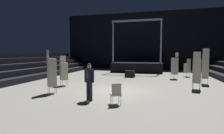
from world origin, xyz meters
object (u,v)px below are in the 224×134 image
(man_with_tie, at_px, (89,80))
(chair_stack_mid_right, at_px, (197,71))
(chair_stack_front_left, at_px, (64,71))
(chair_stack_mid_left, at_px, (52,72))
(chair_stack_rear_left, at_px, (205,66))
(loose_chair_near_man, at_px, (116,93))
(chair_stack_mid_centre, at_px, (187,68))
(stage_riser, at_px, (137,66))
(equipment_road_case, at_px, (130,74))
(chair_stack_front_right, at_px, (175,66))

(man_with_tie, height_order, chair_stack_mid_right, chair_stack_mid_right)
(chair_stack_front_left, relative_size, chair_stack_mid_left, 0.86)
(chair_stack_rear_left, xyz_separation_m, loose_chair_near_man, (-5.05, -6.59, -0.75))
(chair_stack_mid_centre, bearing_deg, man_with_tie, -152.10)
(chair_stack_mid_right, bearing_deg, chair_stack_rear_left, 82.74)
(stage_riser, relative_size, chair_stack_mid_left, 2.49)
(chair_stack_mid_left, xyz_separation_m, equipment_road_case, (3.16, 7.69, -0.88))
(man_with_tie, xyz_separation_m, chair_stack_mid_right, (5.38, 4.04, 0.16))
(chair_stack_mid_right, xyz_separation_m, loose_chair_near_man, (-4.04, -4.37, -0.62))
(loose_chair_near_man, bearing_deg, chair_stack_rear_left, 26.90)
(chair_stack_mid_centre, distance_m, loose_chair_near_man, 11.59)
(chair_stack_mid_right, height_order, equipment_road_case, chair_stack_mid_right)
(stage_riser, relative_size, man_with_tie, 3.40)
(chair_stack_front_right, xyz_separation_m, loose_chair_near_man, (-3.17, -8.79, -0.62))
(chair_stack_mid_left, xyz_separation_m, chair_stack_rear_left, (8.95, 5.37, 0.08))
(chair_stack_mid_right, bearing_deg, loose_chair_near_man, -115.59)
(chair_stack_mid_left, distance_m, equipment_road_case, 8.36)
(chair_stack_front_right, xyz_separation_m, chair_stack_mid_centre, (1.31, 1.90, -0.29))
(chair_stack_front_left, distance_m, chair_stack_front_right, 9.30)
(chair_stack_mid_left, relative_size, chair_stack_rear_left, 0.93)
(chair_stack_mid_centre, distance_m, equipment_road_case, 5.54)
(chair_stack_front_right, relative_size, chair_stack_rear_left, 0.90)
(man_with_tie, height_order, equipment_road_case, man_with_tie)
(chair_stack_front_left, bearing_deg, chair_stack_mid_left, 55.89)
(man_with_tie, relative_size, chair_stack_mid_left, 0.73)
(chair_stack_mid_centre, bearing_deg, chair_stack_front_left, -173.98)
(man_with_tie, distance_m, chair_stack_front_left, 4.45)
(chair_stack_front_left, xyz_separation_m, chair_stack_rear_left, (9.53, 3.10, 0.25))
(equipment_road_case, bearing_deg, chair_stack_mid_right, -43.56)
(stage_riser, xyz_separation_m, man_with_tie, (-0.73, -13.59, 0.34))
(chair_stack_mid_left, relative_size, chair_stack_mid_right, 1.04)
(chair_stack_mid_left, bearing_deg, chair_stack_front_right, 92.59)
(chair_stack_front_left, distance_m, chair_stack_mid_right, 8.56)
(chair_stack_rear_left, bearing_deg, stage_riser, 141.98)
(chair_stack_front_right, distance_m, chair_stack_mid_right, 4.50)
(equipment_road_case, relative_size, loose_chair_near_man, 0.95)
(equipment_road_case, bearing_deg, chair_stack_front_left, -124.55)
(chair_stack_front_right, bearing_deg, chair_stack_mid_left, 110.87)
(chair_stack_front_left, relative_size, chair_stack_rear_left, 0.80)
(chair_stack_front_left, bearing_deg, chair_stack_mid_right, 137.57)
(chair_stack_rear_left, bearing_deg, loose_chair_near_man, -113.16)
(chair_stack_front_right, distance_m, loose_chair_near_man, 9.36)
(chair_stack_mid_centre, height_order, loose_chair_near_man, chair_stack_mid_centre)
(chair_stack_front_right, distance_m, chair_stack_mid_centre, 2.33)
(stage_riser, height_order, chair_stack_mid_centre, stage_riser)
(chair_stack_rear_left, distance_m, equipment_road_case, 6.31)
(stage_riser, bearing_deg, equipment_road_case, -91.48)
(equipment_road_case, bearing_deg, chair_stack_front_right, -1.90)
(man_with_tie, bearing_deg, stage_riser, -69.86)
(chair_stack_front_left, bearing_deg, chair_stack_mid_centre, 170.43)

